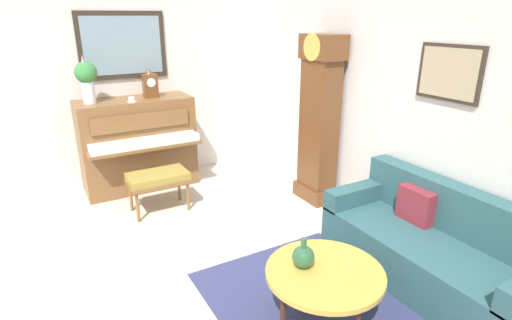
% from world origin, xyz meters
% --- Properties ---
extents(ground_plane, '(6.40, 6.00, 0.10)m').
position_xyz_m(ground_plane, '(0.00, 0.00, -0.05)').
color(ground_plane, beige).
extents(wall_left, '(0.13, 4.90, 2.80)m').
position_xyz_m(wall_left, '(-2.60, 0.01, 1.41)').
color(wall_left, silver).
rests_on(wall_left, ground_plane).
extents(wall_back, '(5.30, 0.13, 2.80)m').
position_xyz_m(wall_back, '(0.01, 2.40, 1.40)').
color(wall_back, silver).
rests_on(wall_back, ground_plane).
extents(area_rug, '(2.10, 1.50, 0.01)m').
position_xyz_m(area_rug, '(1.04, 0.89, 0.00)').
color(area_rug, navy).
rests_on(area_rug, ground_plane).
extents(piano, '(0.87, 1.44, 1.21)m').
position_xyz_m(piano, '(-2.23, 0.32, 0.61)').
color(piano, brown).
rests_on(piano, ground_plane).
extents(piano_bench, '(0.42, 0.70, 0.48)m').
position_xyz_m(piano_bench, '(-1.39, 0.31, 0.41)').
color(piano_bench, brown).
rests_on(piano_bench, ground_plane).
extents(grandfather_clock, '(0.52, 0.34, 2.03)m').
position_xyz_m(grandfather_clock, '(-0.75, 2.15, 0.96)').
color(grandfather_clock, brown).
rests_on(grandfather_clock, ground_plane).
extents(couch, '(1.90, 0.80, 0.84)m').
position_xyz_m(couch, '(1.11, 1.98, 0.31)').
color(couch, '#2D565B').
rests_on(couch, ground_plane).
extents(coffee_table, '(0.88, 0.88, 0.45)m').
position_xyz_m(coffee_table, '(1.05, 0.84, 0.42)').
color(coffee_table, gold).
rests_on(coffee_table, ground_plane).
extents(mantel_clock, '(0.13, 0.18, 0.38)m').
position_xyz_m(mantel_clock, '(-2.23, 0.54, 1.38)').
color(mantel_clock, brown).
rests_on(mantel_clock, piano).
extents(flower_vase, '(0.26, 0.26, 0.58)m').
position_xyz_m(flower_vase, '(-2.23, -0.21, 1.52)').
color(flower_vase, silver).
rests_on(flower_vase, piano).
extents(teacup, '(0.12, 0.12, 0.06)m').
position_xyz_m(teacup, '(-2.07, 0.26, 1.23)').
color(teacup, white).
rests_on(teacup, piano).
extents(green_jug, '(0.17, 0.17, 0.24)m').
position_xyz_m(green_jug, '(0.92, 0.73, 0.53)').
color(green_jug, '#234C33').
rests_on(green_jug, coffee_table).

